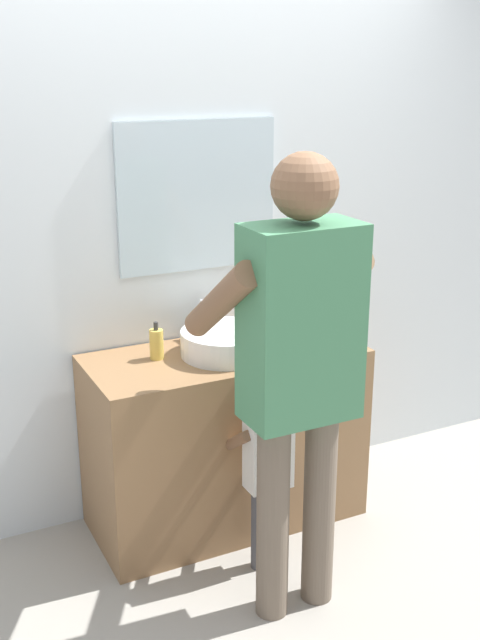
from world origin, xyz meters
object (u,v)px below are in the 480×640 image
at_px(soap_bottle, 157,344).
at_px(adult_parent, 298,352).
at_px(toothbrush_cup, 283,327).
at_px(child_toddler, 267,461).

height_order(soap_bottle, adult_parent, adult_parent).
distance_m(toothbrush_cup, child_toddler, 0.69).
relative_size(soap_bottle, child_toddler, 0.20).
xyz_separation_m(soap_bottle, adult_parent, (0.26, -0.73, 0.17)).
relative_size(soap_bottle, adult_parent, 0.09).
height_order(toothbrush_cup, soap_bottle, toothbrush_cup).
xyz_separation_m(toothbrush_cup, adult_parent, (-0.35, -0.73, 0.18)).
bearing_deg(adult_parent, toothbrush_cup, 64.23).
relative_size(toothbrush_cup, soap_bottle, 1.25).
bearing_deg(adult_parent, soap_bottle, 109.73).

